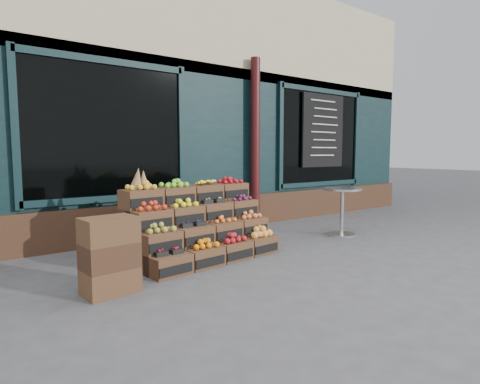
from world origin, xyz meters
TOP-DOWN VIEW (x-y plane):
  - ground at (0.00, 0.00)m, footprint 60.00×60.00m
  - shop_facade at (0.00, 5.11)m, footprint 12.00×6.24m
  - crate_display at (-0.91, 0.69)m, footprint 2.06×1.15m
  - spare_crates at (-2.38, 0.02)m, footprint 0.55×0.41m
  - bistro_table at (1.79, 0.42)m, footprint 0.65×0.65m
  - shopkeeper at (-2.03, 2.92)m, footprint 0.71×0.47m

SIDE VIEW (x-z plane):
  - ground at x=0.00m, z-range 0.00..0.00m
  - crate_display at x=-0.91m, z-range -0.24..1.00m
  - spare_crates at x=-2.38m, z-range 0.00..0.78m
  - bistro_table at x=1.79m, z-range 0.10..0.92m
  - shopkeeper at x=-2.03m, z-range 0.00..1.91m
  - shop_facade at x=0.00m, z-range 0.00..4.80m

